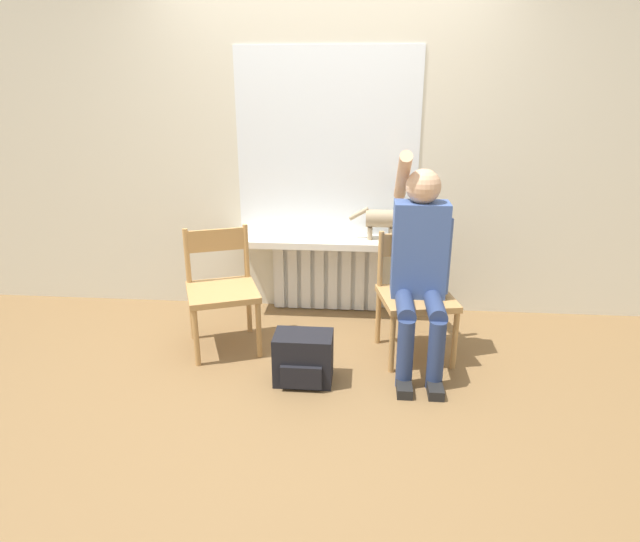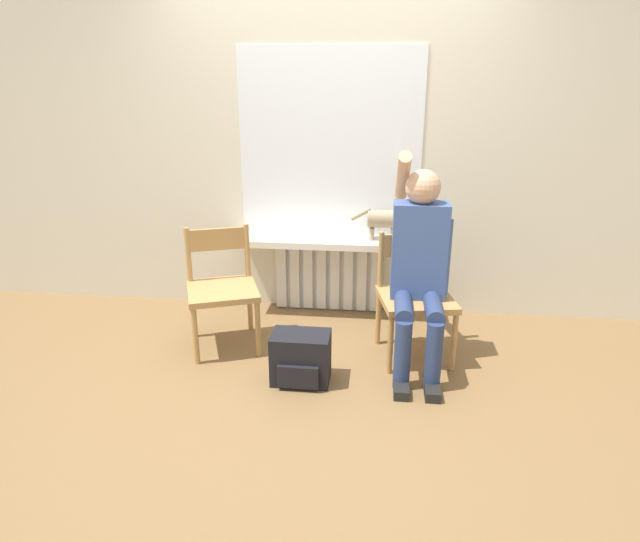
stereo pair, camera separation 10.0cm
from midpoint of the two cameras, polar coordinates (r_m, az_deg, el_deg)
The scene contains 10 objects.
ground_plane at distance 3.34m, azimuth -0.26°, elevation -11.80°, with size 12.00×12.00×0.00m, color brown.
wall_with_window at distance 4.10m, azimuth 1.83°, elevation 14.09°, with size 7.00×0.06×2.70m.
radiator at distance 4.25m, azimuth 1.59°, elevation -0.46°, with size 0.85×0.08×0.57m.
windowsill at distance 4.06m, azimuth 1.49°, elevation 3.15°, with size 1.41×0.31×0.05m.
window_glass at distance 4.07m, azimuth 1.78°, elevation 13.37°, with size 1.36×0.01×1.37m.
chair_left at distance 3.67m, azimuth -9.67°, elevation -1.64°, with size 0.59×0.59×0.81m.
chair_right at distance 3.55m, azimuth 10.88°, elevation -2.48°, with size 0.53×0.53×0.81m.
person at distance 3.37m, azimuth 11.40°, elevation 1.04°, with size 0.36×0.97×1.36m.
cat at distance 4.02m, azimuth 7.60°, elevation 5.42°, with size 0.42×0.13×0.24m.
backpack at distance 3.28m, azimuth -1.18°, elevation -9.28°, with size 0.35×0.26×0.31m.
Camera 2 is at (0.39, -2.83, 1.73)m, focal length 30.00 mm.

